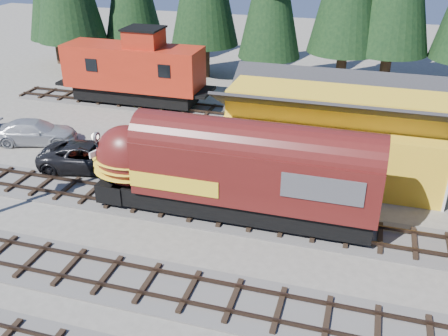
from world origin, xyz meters
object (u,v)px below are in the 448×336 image
(caboose, at_px, (134,70))
(pickup_truck_b, at_px, (35,132))
(locomotive, at_px, (224,174))
(pickup_truck_a, at_px, (91,157))
(depot, at_px, (334,124))

(caboose, xyz_separation_m, pickup_truck_b, (-3.04, -8.91, -1.99))
(locomotive, distance_m, caboose, 18.07)
(locomotive, relative_size, pickup_truck_a, 2.41)
(pickup_truck_b, bearing_deg, pickup_truck_a, -131.09)
(locomotive, bearing_deg, pickup_truck_a, 163.42)
(locomotive, xyz_separation_m, caboose, (-11.42, 14.00, 0.46))
(caboose, height_order, pickup_truck_b, caboose)
(depot, distance_m, caboose, 17.64)
(locomotive, bearing_deg, caboose, 129.19)
(locomotive, height_order, pickup_truck_a, locomotive)
(depot, distance_m, locomotive, 7.96)
(depot, distance_m, pickup_truck_b, 19.18)
(depot, height_order, pickup_truck_a, depot)
(caboose, relative_size, pickup_truck_b, 2.02)
(pickup_truck_a, bearing_deg, locomotive, -118.41)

